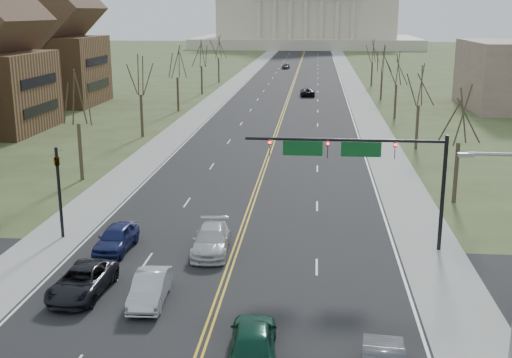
% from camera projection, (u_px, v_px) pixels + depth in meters
% --- Properties ---
extents(ground, '(600.00, 600.00, 0.00)m').
position_uv_depth(ground, '(200.00, 352.00, 27.75)').
color(ground, '#3C4824').
rests_on(ground, ground).
extents(road, '(20.00, 380.00, 0.01)m').
position_uv_depth(road, '(294.00, 82.00, 133.69)').
color(road, black).
rests_on(road, ground).
extents(cross_road, '(120.00, 14.00, 0.01)m').
position_uv_depth(cross_road, '(221.00, 293.00, 33.52)').
color(cross_road, black).
rests_on(cross_road, ground).
extents(sidewalk_left, '(4.00, 380.00, 0.03)m').
position_uv_depth(sidewalk_left, '(237.00, 81.00, 134.78)').
color(sidewalk_left, gray).
rests_on(sidewalk_left, ground).
extents(sidewalk_right, '(4.00, 380.00, 0.03)m').
position_uv_depth(sidewalk_right, '(352.00, 83.00, 132.60)').
color(sidewalk_right, gray).
rests_on(sidewalk_right, ground).
extents(center_line, '(0.42, 380.00, 0.01)m').
position_uv_depth(center_line, '(294.00, 82.00, 133.69)').
color(center_line, gold).
rests_on(center_line, road).
extents(edge_line_left, '(0.15, 380.00, 0.01)m').
position_uv_depth(edge_line_left, '(247.00, 82.00, 134.58)').
color(edge_line_left, silver).
rests_on(edge_line_left, road).
extents(edge_line_right, '(0.15, 380.00, 0.01)m').
position_uv_depth(edge_line_right, '(341.00, 83.00, 132.80)').
color(edge_line_right, silver).
rests_on(edge_line_right, road).
extents(capitol, '(90.00, 60.00, 50.00)m').
position_uv_depth(capitol, '(307.00, 12.00, 264.86)').
color(capitol, beige).
rests_on(capitol, ground).
extents(signal_mast, '(12.12, 0.44, 7.20)m').
position_uv_depth(signal_mast, '(360.00, 157.00, 38.61)').
color(signal_mast, black).
rests_on(signal_mast, ground).
extents(signal_left, '(0.32, 0.36, 6.00)m').
position_uv_depth(signal_left, '(59.00, 182.00, 40.85)').
color(signal_left, black).
rests_on(signal_left, ground).
extents(tree_r_0, '(3.74, 3.74, 8.50)m').
position_uv_depth(tree_r_0, '(460.00, 118.00, 47.80)').
color(tree_r_0, '#362E20').
rests_on(tree_r_0, ground).
extents(tree_l_0, '(3.96, 3.96, 9.00)m').
position_uv_depth(tree_l_0, '(77.00, 101.00, 54.36)').
color(tree_l_0, '#362E20').
rests_on(tree_l_0, ground).
extents(tree_r_1, '(3.74, 3.74, 8.50)m').
position_uv_depth(tree_r_1, '(420.00, 88.00, 67.06)').
color(tree_r_1, '#362E20').
rests_on(tree_r_1, ground).
extents(tree_l_1, '(3.96, 3.96, 9.00)m').
position_uv_depth(tree_l_1, '(140.00, 77.00, 73.63)').
color(tree_l_1, '#362E20').
rests_on(tree_l_1, ground).
extents(tree_r_2, '(3.74, 3.74, 8.50)m').
position_uv_depth(tree_r_2, '(397.00, 71.00, 86.32)').
color(tree_r_2, '#362E20').
rests_on(tree_r_2, ground).
extents(tree_l_2, '(3.96, 3.96, 9.00)m').
position_uv_depth(tree_l_2, '(177.00, 64.00, 92.89)').
color(tree_l_2, '#362E20').
rests_on(tree_l_2, ground).
extents(tree_r_3, '(3.74, 3.74, 8.50)m').
position_uv_depth(tree_r_3, '(383.00, 60.00, 105.59)').
color(tree_r_3, '#362E20').
rests_on(tree_r_3, ground).
extents(tree_l_3, '(3.96, 3.96, 9.00)m').
position_uv_depth(tree_l_3, '(201.00, 55.00, 112.15)').
color(tree_l_3, '#362E20').
rests_on(tree_l_3, ground).
extents(tree_r_4, '(3.74, 3.74, 8.50)m').
position_uv_depth(tree_r_4, '(373.00, 52.00, 124.85)').
color(tree_r_4, '#362E20').
rests_on(tree_r_4, ground).
extents(tree_l_4, '(3.96, 3.96, 9.00)m').
position_uv_depth(tree_l_4, '(218.00, 48.00, 131.42)').
color(tree_l_4, '#362E20').
rests_on(tree_l_4, ground).
extents(bldg_left_far, '(17.10, 14.28, 23.25)m').
position_uv_depth(bldg_left_far, '(43.00, 43.00, 100.05)').
color(bldg_left_far, brown).
rests_on(bldg_left_far, ground).
extents(car_nb_inner_lead, '(2.27, 5.02, 1.67)m').
position_uv_depth(car_nb_inner_lead, '(253.00, 339.00, 27.11)').
color(car_nb_inner_lead, '#0D3A29').
rests_on(car_nb_inner_lead, road).
extents(car_sb_inner_lead, '(1.83, 4.59, 1.48)m').
position_uv_depth(car_sb_inner_lead, '(150.00, 288.00, 32.30)').
color(car_sb_inner_lead, '#AAACB3').
rests_on(car_sb_inner_lead, road).
extents(car_sb_outer_lead, '(2.65, 5.32, 1.45)m').
position_uv_depth(car_sb_outer_lead, '(82.00, 281.00, 33.19)').
color(car_sb_outer_lead, black).
rests_on(car_sb_outer_lead, road).
extents(car_sb_inner_second, '(2.49, 5.41, 1.53)m').
position_uv_depth(car_sb_inner_second, '(211.00, 240.00, 39.02)').
color(car_sb_inner_second, beige).
rests_on(car_sb_inner_second, road).
extents(car_sb_outer_second, '(2.03, 4.67, 1.57)m').
position_uv_depth(car_sb_outer_second, '(116.00, 238.00, 39.36)').
color(car_sb_outer_second, '#171E51').
rests_on(car_sb_outer_second, road).
extents(car_far_nb, '(2.67, 5.20, 1.40)m').
position_uv_depth(car_far_nb, '(307.00, 92.00, 111.60)').
color(car_far_nb, black).
rests_on(car_far_nb, road).
extents(car_far_sb, '(2.13, 4.20, 1.37)m').
position_uv_depth(car_far_sb, '(286.00, 66.00, 164.53)').
color(car_far_sb, '#43464A').
rests_on(car_far_sb, road).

